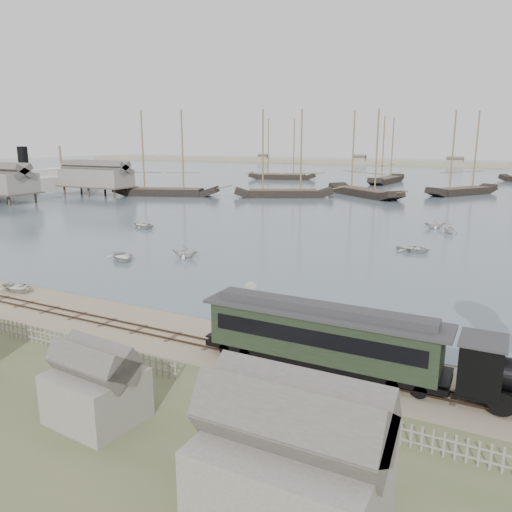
% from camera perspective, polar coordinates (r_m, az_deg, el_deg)
% --- Properties ---
extents(ground, '(600.00, 600.00, 0.00)m').
position_cam_1_polar(ground, '(35.87, -6.25, -8.41)').
color(ground, tan).
rests_on(ground, ground).
extents(harbor_water, '(600.00, 336.00, 0.06)m').
position_cam_1_polar(harbor_water, '(198.99, 22.15, 8.43)').
color(harbor_water, '#475865').
rests_on(harbor_water, ground).
extents(rail_track, '(120.00, 1.80, 0.16)m').
position_cam_1_polar(rail_track, '(34.34, -8.11, -9.40)').
color(rail_track, '#3E2D22').
rests_on(rail_track, ground).
extents(picket_fence_west, '(19.00, 0.10, 1.20)m').
position_cam_1_polar(picket_fence_west, '(35.12, -21.80, -9.80)').
color(picket_fence_west, slate).
rests_on(picket_fence_west, ground).
extents(picket_fence_east, '(15.00, 0.10, 1.20)m').
position_cam_1_polar(picket_fence_east, '(24.86, 9.30, -18.94)').
color(picket_fence_east, slate).
rests_on(picket_fence_east, ground).
extents(shed_mid, '(4.00, 3.50, 3.60)m').
position_cam_1_polar(shed_mid, '(26.38, -17.56, -17.38)').
color(shed_mid, slate).
rests_on(shed_mid, ground).
extents(western_wharf, '(36.00, 56.00, 8.00)m').
position_cam_1_polar(western_wharf, '(116.72, -27.25, 7.26)').
color(western_wharf, slate).
rests_on(western_wharf, harbor_water).
extents(far_spit, '(500.00, 20.00, 1.80)m').
position_cam_1_polar(far_spit, '(278.62, 23.80, 9.36)').
color(far_spit, tan).
rests_on(far_spit, ground).
extents(passenger_coach, '(14.35, 2.77, 3.49)m').
position_cam_1_polar(passenger_coach, '(29.35, 7.43, -8.84)').
color(passenger_coach, black).
rests_on(passenger_coach, ground).
extents(beached_dinghy, '(2.98, 3.82, 0.72)m').
position_cam_1_polar(beached_dinghy, '(49.15, -25.65, -3.24)').
color(beached_dinghy, silver).
rests_on(beached_dinghy, ground).
extents(steamship, '(11.53, 52.84, 11.47)m').
position_cam_1_polar(steamship, '(136.79, -24.96, 8.88)').
color(steamship, silver).
rests_on(steamship, harbor_water).
extents(rowboat_0, '(4.91, 5.19, 0.87)m').
position_cam_1_polar(rowboat_0, '(57.42, -15.03, -0.02)').
color(rowboat_0, silver).
rests_on(rowboat_0, harbor_water).
extents(rowboat_1, '(3.29, 3.58, 1.58)m').
position_cam_1_polar(rowboat_1, '(57.09, -8.08, 0.60)').
color(rowboat_1, silver).
rests_on(rowboat_1, harbor_water).
extents(rowboat_2, '(3.58, 2.77, 1.31)m').
position_cam_1_polar(rowboat_2, '(41.41, -0.67, -4.30)').
color(rowboat_2, silver).
rests_on(rowboat_2, harbor_water).
extents(rowboat_3, '(3.27, 4.26, 0.82)m').
position_cam_1_polar(rowboat_3, '(62.41, 17.54, 0.83)').
color(rowboat_3, silver).
rests_on(rowboat_3, harbor_water).
extents(rowboat_6, '(4.44, 5.21, 0.91)m').
position_cam_1_polar(rowboat_6, '(77.99, -12.84, 3.52)').
color(rowboat_6, silver).
rests_on(rowboat_6, harbor_water).
extents(rowboat_7, '(3.71, 3.61, 1.49)m').
position_cam_1_polar(rowboat_7, '(76.49, 21.20, 2.99)').
color(rowboat_7, silver).
rests_on(rowboat_7, harbor_water).
extents(rowboat_8, '(3.94, 4.15, 1.72)m').
position_cam_1_polar(rowboat_8, '(80.03, 19.78, 3.60)').
color(rowboat_8, silver).
rests_on(rowboat_8, harbor_water).
extents(schooner_0, '(25.52, 13.97, 20.00)m').
position_cam_1_polar(schooner_0, '(121.46, -10.40, 11.50)').
color(schooner_0, black).
rests_on(schooner_0, harbor_water).
extents(schooner_1, '(22.63, 15.28, 20.00)m').
position_cam_1_polar(schooner_1, '(116.49, 3.22, 11.63)').
color(schooner_1, black).
rests_on(schooner_1, harbor_water).
extents(schooner_2, '(22.40, 19.89, 20.00)m').
position_cam_1_polar(schooner_2, '(121.21, 12.42, 11.41)').
color(schooner_2, black).
rests_on(schooner_2, harbor_water).
extents(schooner_3, '(15.83, 20.43, 20.00)m').
position_cam_1_polar(schooner_3, '(131.40, 22.84, 10.81)').
color(schooner_3, black).
rests_on(schooner_3, harbor_water).
extents(schooner_6, '(22.87, 11.41, 20.00)m').
position_cam_1_polar(schooner_6, '(169.58, 3.03, 12.10)').
color(schooner_6, black).
rests_on(schooner_6, harbor_water).
extents(schooner_7, '(7.20, 23.04, 20.00)m').
position_cam_1_polar(schooner_7, '(160.10, 14.88, 11.63)').
color(schooner_7, black).
rests_on(schooner_7, harbor_water).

